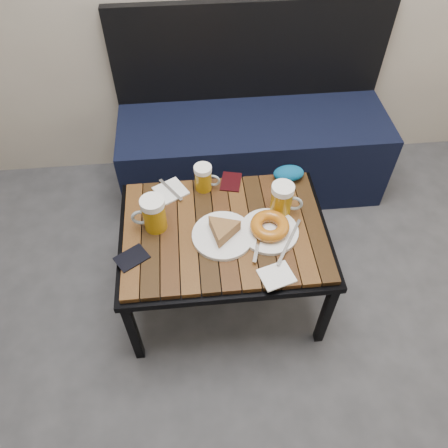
{
  "coord_description": "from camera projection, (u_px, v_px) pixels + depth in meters",
  "views": [
    {
      "loc": [
        -0.29,
        -0.09,
        1.81
      ],
      "look_at": [
        -0.18,
        1.02,
        0.5
      ],
      "focal_mm": 35.0,
      "sensor_mm": 36.0,
      "label": 1
    }
  ],
  "objects": [
    {
      "name": "bench",
      "position": [
        252.0,
        145.0,
        2.38
      ],
      "size": [
        1.4,
        0.5,
        0.95
      ],
      "color": "black",
      "rests_on": "ground"
    },
    {
      "name": "cafe_table",
      "position": [
        224.0,
        235.0,
        1.77
      ],
      "size": [
        0.84,
        0.62,
        0.47
      ],
      "color": "black",
      "rests_on": "ground"
    },
    {
      "name": "beer_mug_left",
      "position": [
        153.0,
        214.0,
        1.69
      ],
      "size": [
        0.14,
        0.09,
        0.15
      ],
      "rotation": [
        0.0,
        0.0,
        3.17
      ],
      "color": "#9F720C",
      "rests_on": "cafe_table"
    },
    {
      "name": "beer_mug_centre",
      "position": [
        204.0,
        178.0,
        1.84
      ],
      "size": [
        0.11,
        0.09,
        0.12
      ],
      "rotation": [
        0.0,
        0.0,
        -0.21
      ],
      "color": "#9F720C",
      "rests_on": "cafe_table"
    },
    {
      "name": "beer_mug_right",
      "position": [
        282.0,
        199.0,
        1.74
      ],
      "size": [
        0.14,
        0.11,
        0.15
      ],
      "rotation": [
        0.0,
        0.0,
        -0.3
      ],
      "color": "#9F720C",
      "rests_on": "cafe_table"
    },
    {
      "name": "plate_pie",
      "position": [
        223.0,
        232.0,
        1.69
      ],
      "size": [
        0.24,
        0.24,
        0.07
      ],
      "color": "white",
      "rests_on": "cafe_table"
    },
    {
      "name": "plate_bagel",
      "position": [
        269.0,
        228.0,
        1.7
      ],
      "size": [
        0.25,
        0.29,
        0.06
      ],
      "color": "white",
      "rests_on": "cafe_table"
    },
    {
      "name": "napkin_left",
      "position": [
        171.0,
        191.0,
        1.87
      ],
      "size": [
        0.16,
        0.16,
        0.01
      ],
      "rotation": [
        0.0,
        0.0,
        0.51
      ],
      "color": "white",
      "rests_on": "cafe_table"
    },
    {
      "name": "napkin_right",
      "position": [
        276.0,
        276.0,
        1.59
      ],
      "size": [
        0.14,
        0.13,
        0.01
      ],
      "rotation": [
        0.0,
        0.0,
        0.29
      ],
      "color": "white",
      "rests_on": "cafe_table"
    },
    {
      "name": "passport_navy",
      "position": [
        132.0,
        258.0,
        1.64
      ],
      "size": [
        0.14,
        0.13,
        0.01
      ],
      "primitive_type": "cube",
      "rotation": [
        0.0,
        0.0,
        -1.0
      ],
      "color": "black",
      "rests_on": "cafe_table"
    },
    {
      "name": "passport_burgundy",
      "position": [
        231.0,
        182.0,
        1.91
      ],
      "size": [
        0.11,
        0.13,
        0.01
      ],
      "primitive_type": "cube",
      "rotation": [
        0.0,
        0.0,
        -0.24
      ],
      "color": "black",
      "rests_on": "cafe_table"
    },
    {
      "name": "knit_pouch",
      "position": [
        289.0,
        173.0,
        1.9
      ],
      "size": [
        0.14,
        0.09,
        0.06
      ],
      "primitive_type": "ellipsoid",
      "rotation": [
        0.0,
        0.0,
        0.04
      ],
      "color": "navy",
      "rests_on": "cafe_table"
    }
  ]
}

